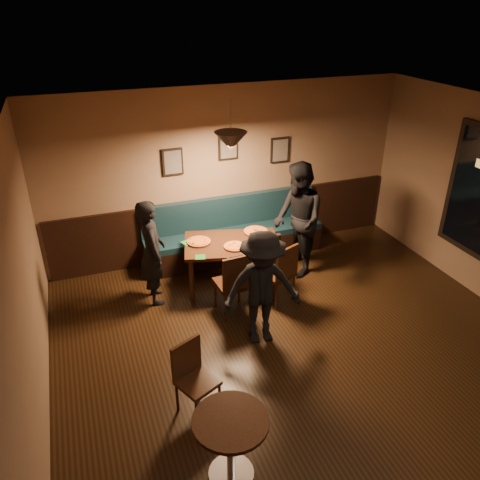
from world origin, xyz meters
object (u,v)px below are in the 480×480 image
(booth_bench, at_px, (234,230))
(chair_near_right, at_px, (277,272))
(tabasco_bottle, at_px, (265,234))
(cafe_chair_far, at_px, (198,381))
(dining_table, at_px, (232,264))
(chair_near_left, at_px, (232,282))
(soda_glass, at_px, (278,239))
(diner_left, at_px, (152,252))
(diner_front, at_px, (262,289))
(diner_right, at_px, (298,220))
(cafe_table, at_px, (231,448))

(booth_bench, relative_size, chair_near_right, 3.22)
(tabasco_bottle, relative_size, cafe_chair_far, 0.14)
(dining_table, height_order, chair_near_left, chair_near_left)
(chair_near_left, xyz_separation_m, soda_glass, (0.85, 0.38, 0.32))
(chair_near_left, relative_size, diner_left, 0.63)
(diner_left, relative_size, soda_glass, 9.89)
(chair_near_right, bearing_deg, diner_front, -148.69)
(diner_left, distance_m, tabasco_bottle, 1.70)
(booth_bench, bearing_deg, diner_front, -100.78)
(diner_right, bearing_deg, diner_left, -84.35)
(diner_front, bearing_deg, diner_left, 134.36)
(diner_front, distance_m, tabasco_bottle, 1.45)
(chair_near_right, xyz_separation_m, tabasco_bottle, (0.07, 0.58, 0.33))
(chair_near_left, bearing_deg, booth_bench, 65.32)
(booth_bench, distance_m, dining_table, 0.89)
(booth_bench, height_order, chair_near_right, booth_bench)
(chair_near_left, relative_size, diner_right, 0.54)
(booth_bench, distance_m, diner_front, 2.20)
(diner_left, distance_m, soda_glass, 1.82)
(diner_left, distance_m, cafe_chair_far, 2.27)
(soda_glass, xyz_separation_m, cafe_chair_far, (-1.78, -1.93, -0.40))
(soda_glass, distance_m, cafe_chair_far, 2.66)
(cafe_table, bearing_deg, soda_glass, 58.39)
(booth_bench, distance_m, diner_left, 1.71)
(diner_front, relative_size, cafe_chair_far, 1.83)
(dining_table, height_order, tabasco_bottle, tabasco_bottle)
(diner_front, height_order, tabasco_bottle, diner_front)
(soda_glass, xyz_separation_m, cafe_table, (-1.71, -2.77, -0.46))
(chair_near_right, bearing_deg, diner_left, 136.45)
(booth_bench, distance_m, chair_near_right, 1.42)
(diner_right, xyz_separation_m, cafe_chair_far, (-2.25, -2.26, -0.48))
(diner_right, height_order, cafe_chair_far, diner_right)
(booth_bench, bearing_deg, cafe_chair_far, -116.21)
(tabasco_bottle, distance_m, cafe_table, 3.47)
(chair_near_left, relative_size, cafe_table, 1.37)
(dining_table, relative_size, chair_near_left, 1.40)
(booth_bench, relative_size, cafe_table, 4.18)
(tabasco_bottle, bearing_deg, soda_glass, -70.68)
(cafe_table, bearing_deg, diner_right, 54.83)
(chair_near_left, bearing_deg, cafe_table, -113.74)
(chair_near_left, distance_m, cafe_chair_far, 1.82)
(cafe_chair_far, bearing_deg, tabasco_bottle, -152.14)
(chair_near_left, bearing_deg, diner_right, 23.98)
(chair_near_left, xyz_separation_m, cafe_table, (-0.86, -2.40, -0.13))
(chair_near_right, relative_size, diner_front, 0.61)
(booth_bench, distance_m, cafe_table, 4.12)
(chair_near_right, distance_m, diner_left, 1.78)
(cafe_chair_far, bearing_deg, cafe_table, 70.28)
(soda_glass, xyz_separation_m, tabasco_bottle, (-0.09, 0.26, -0.02))
(chair_near_right, distance_m, diner_right, 1.00)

